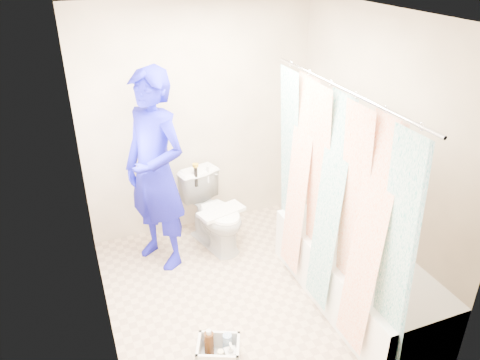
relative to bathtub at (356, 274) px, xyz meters
name	(u,v)px	position (x,y,z in m)	size (l,w,h in m)	color
floor	(247,292)	(-0.85, 0.43, -0.27)	(2.60, 2.60, 0.00)	tan
ceiling	(249,15)	(-0.85, 0.43, 2.13)	(2.40, 2.60, 0.02)	white
wall_back	(199,121)	(-0.85, 1.73, 0.93)	(2.40, 0.02, 2.40)	beige
wall_front	(336,270)	(-0.85, -0.88, 0.93)	(2.40, 0.02, 2.40)	beige
wall_left	(91,202)	(-2.05, 0.43, 0.93)	(0.02, 2.60, 2.40)	beige
wall_right	(374,152)	(0.35, 0.43, 0.93)	(0.02, 2.60, 2.40)	beige
bathtub	(356,274)	(0.00, 0.00, 0.00)	(0.70, 1.75, 0.50)	white
curtain_rod	(343,89)	(-0.33, 0.00, 1.68)	(0.02, 0.02, 1.90)	silver
shower_curtain	(331,207)	(-0.33, 0.00, 0.75)	(0.06, 1.75, 1.80)	white
toilet	(215,212)	(-0.86, 1.26, 0.11)	(0.43, 0.75, 0.76)	white
tank_lid	(221,212)	(-0.83, 1.14, 0.18)	(0.47, 0.20, 0.04)	white
tank_internals	(199,174)	(-0.96, 1.44, 0.48)	(0.18, 0.08, 0.25)	black
plumber	(155,172)	(-1.43, 1.21, 0.69)	(0.70, 0.46, 1.92)	#100F9F
cleaning_caddy	(220,353)	(-1.34, -0.23, -0.18)	(0.39, 0.36, 0.24)	silver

